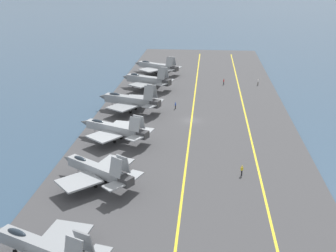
# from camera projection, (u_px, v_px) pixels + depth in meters

# --- Properties ---
(ground_plane) EXTENTS (2000.00, 2000.00, 0.00)m
(ground_plane) POSITION_uv_depth(u_px,v_px,m) (191.00, 122.00, 94.42)
(ground_plane) COLOR #334C66
(carrier_deck) EXTENTS (174.62, 44.83, 0.40)m
(carrier_deck) POSITION_uv_depth(u_px,v_px,m) (192.00, 121.00, 94.35)
(carrier_deck) COLOR #424244
(carrier_deck) RESTS_ON ground
(deck_stripe_foul_line) EXTENTS (157.16, 0.53, 0.01)m
(deck_stripe_foul_line) POSITION_uv_depth(u_px,v_px,m) (247.00, 122.00, 93.19)
(deck_stripe_foul_line) COLOR yellow
(deck_stripe_foul_line) RESTS_ON carrier_deck
(deck_stripe_centerline) EXTENTS (157.16, 0.36, 0.01)m
(deck_stripe_centerline) POSITION_uv_depth(u_px,v_px,m) (192.00, 120.00, 94.28)
(deck_stripe_centerline) COLOR yellow
(deck_stripe_centerline) RESTS_ON carrier_deck
(parked_jet_nearest) EXTENTS (13.56, 15.87, 5.98)m
(parked_jet_nearest) POSITION_uv_depth(u_px,v_px,m) (43.00, 249.00, 47.43)
(parked_jet_nearest) COLOR gray
(parked_jet_nearest) RESTS_ON carrier_deck
(parked_jet_second) EXTENTS (13.53, 14.71, 6.12)m
(parked_jet_second) POSITION_uv_depth(u_px,v_px,m) (97.00, 170.00, 65.74)
(parked_jet_second) COLOR #93999E
(parked_jet_second) RESTS_ON carrier_deck
(parked_jet_third) EXTENTS (12.36, 15.97, 6.00)m
(parked_jet_third) POSITION_uv_depth(u_px,v_px,m) (114.00, 129.00, 82.48)
(parked_jet_third) COLOR #9EA3A8
(parked_jet_third) RESTS_ON carrier_deck
(parked_jet_fourth) EXTENTS (13.68, 16.37, 7.01)m
(parked_jet_fourth) POSITION_uv_depth(u_px,v_px,m) (130.00, 100.00, 99.41)
(parked_jet_fourth) COLOR gray
(parked_jet_fourth) RESTS_ON carrier_deck
(parked_jet_fifth) EXTENTS (12.44, 15.51, 6.71)m
(parked_jet_fifth) POSITION_uv_depth(u_px,v_px,m) (146.00, 80.00, 117.91)
(parked_jet_fifth) COLOR gray
(parked_jet_fifth) RESTS_ON carrier_deck
(parked_jet_sixth) EXTENTS (13.16, 16.46, 6.00)m
(parked_jet_sixth) POSITION_uv_depth(u_px,v_px,m) (156.00, 66.00, 135.45)
(parked_jet_sixth) COLOR #93999E
(parked_jet_sixth) RESTS_ON carrier_deck
(crew_white_vest) EXTENTS (0.44, 0.46, 1.77)m
(crew_white_vest) POSITION_uv_depth(u_px,v_px,m) (258.00, 82.00, 122.62)
(crew_white_vest) COLOR #4C473D
(crew_white_vest) RESTS_ON carrier_deck
(crew_red_vest) EXTENTS (0.41, 0.31, 1.72)m
(crew_red_vest) POSITION_uv_depth(u_px,v_px,m) (224.00, 81.00, 122.99)
(crew_red_vest) COLOR #232328
(crew_red_vest) RESTS_ON carrier_deck
(crew_blue_vest) EXTENTS (0.42, 0.33, 1.71)m
(crew_blue_vest) POSITION_uv_depth(u_px,v_px,m) (175.00, 105.00, 101.82)
(crew_blue_vest) COLOR #232328
(crew_blue_vest) RESTS_ON carrier_deck
(crew_yellow_vest) EXTENTS (0.44, 0.46, 1.77)m
(crew_yellow_vest) POSITION_uv_depth(u_px,v_px,m) (242.00, 170.00, 69.07)
(crew_yellow_vest) COLOR #232328
(crew_yellow_vest) RESTS_ON carrier_deck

